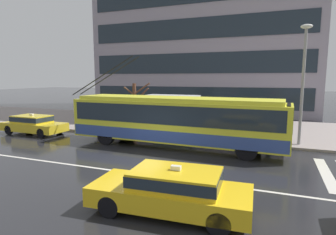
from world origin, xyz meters
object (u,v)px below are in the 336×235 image
(taxi_queued_behind_bus, at_px, (33,124))
(pedestrian_waiting_by_pole, at_px, (240,110))
(street_lamp, at_px, (303,75))
(street_tree_bare, at_px, (135,103))
(pedestrian_at_shelter, at_px, (193,110))
(pedestrian_approaching_curb, at_px, (196,109))
(bus_shelter, at_px, (173,105))
(trolleybus, at_px, (175,120))
(pedestrian_walking_past, at_px, (272,112))
(taxi_oncoming_near, at_px, (172,189))

(taxi_queued_behind_bus, height_order, pedestrian_waiting_by_pole, pedestrian_waiting_by_pole)
(street_lamp, xyz_separation_m, street_tree_bare, (-10.98, 1.44, -2.01))
(pedestrian_at_shelter, bearing_deg, pedestrian_waiting_by_pole, 22.15)
(pedestrian_approaching_curb, distance_m, street_lamp, 7.09)
(bus_shelter, height_order, pedestrian_approaching_curb, bus_shelter)
(street_lamp, height_order, street_tree_bare, street_lamp)
(trolleybus, distance_m, bus_shelter, 3.59)
(pedestrian_approaching_curb, xyz_separation_m, pedestrian_walking_past, (4.92, -1.24, 0.17))
(bus_shelter, distance_m, street_tree_bare, 3.26)
(taxi_oncoming_near, distance_m, street_lamp, 11.04)
(taxi_oncoming_near, relative_size, street_lamp, 0.72)
(taxi_queued_behind_bus, relative_size, pedestrian_walking_past, 2.20)
(trolleybus, height_order, taxi_queued_behind_bus, trolleybus)
(street_tree_bare, bearing_deg, street_lamp, -7.49)
(trolleybus, bearing_deg, street_tree_bare, 138.95)
(taxi_oncoming_near, bearing_deg, pedestrian_waiting_by_pole, 87.65)
(trolleybus, relative_size, bus_shelter, 3.59)
(pedestrian_walking_past, bearing_deg, bus_shelter, 178.02)
(taxi_oncoming_near, height_order, street_lamp, street_lamp)
(pedestrian_approaching_curb, bearing_deg, pedestrian_at_shelter, -83.97)
(bus_shelter, height_order, street_lamp, street_lamp)
(trolleybus, height_order, pedestrian_approaching_curb, trolleybus)
(bus_shelter, relative_size, street_lamp, 0.55)
(pedestrian_walking_past, height_order, street_tree_bare, street_tree_bare)
(taxi_queued_behind_bus, height_order, pedestrian_walking_past, pedestrian_walking_past)
(taxi_oncoming_near, relative_size, pedestrian_walking_past, 2.27)
(taxi_queued_behind_bus, xyz_separation_m, street_lamp, (16.74, 2.56, 3.28))
(pedestrian_walking_past, height_order, pedestrian_waiting_by_pole, pedestrian_walking_past)
(pedestrian_approaching_curb, bearing_deg, taxi_oncoming_near, -77.86)
(trolleybus, height_order, taxi_oncoming_near, trolleybus)
(taxi_queued_behind_bus, bearing_deg, pedestrian_waiting_by_pole, 17.54)
(bus_shelter, distance_m, street_lamp, 8.08)
(street_lamp, relative_size, street_tree_bare, 1.94)
(street_lamp, bearing_deg, taxi_oncoming_near, -111.91)
(trolleybus, distance_m, taxi_oncoming_near, 7.76)
(taxi_queued_behind_bus, bearing_deg, street_tree_bare, 34.79)
(trolleybus, distance_m, taxi_queued_behind_bus, 10.31)
(pedestrian_waiting_by_pole, xyz_separation_m, street_lamp, (3.46, -1.64, 2.26))
(bus_shelter, xyz_separation_m, street_tree_bare, (-3.20, 0.63, -0.02))
(taxi_queued_behind_bus, height_order, bus_shelter, bus_shelter)
(bus_shelter, bearing_deg, street_tree_bare, 168.87)
(bus_shelter, height_order, street_tree_bare, street_tree_bare)
(pedestrian_at_shelter, height_order, pedestrian_waiting_by_pole, pedestrian_waiting_by_pole)
(pedestrian_approaching_curb, bearing_deg, street_tree_bare, -175.06)
(pedestrian_walking_past, bearing_deg, taxi_queued_behind_bus, -168.30)
(trolleybus, distance_m, street_lamp, 7.35)
(taxi_queued_behind_bus, bearing_deg, pedestrian_approaching_curb, 23.09)
(bus_shelter, distance_m, pedestrian_waiting_by_pole, 4.41)
(trolleybus, bearing_deg, pedestrian_at_shelter, 86.64)
(pedestrian_waiting_by_pole, bearing_deg, pedestrian_approaching_curb, 176.16)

